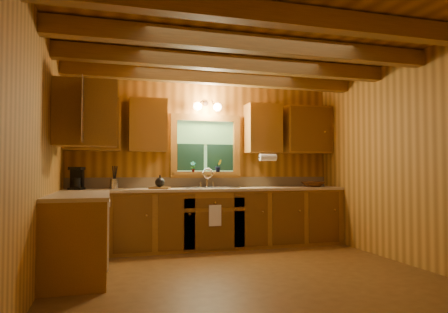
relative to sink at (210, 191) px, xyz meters
The scene contains 20 objects.
room 1.66m from the sink, 90.00° to the right, with size 4.20×4.20×4.20m.
ceiling_beams 2.29m from the sink, 90.00° to the right, with size 4.20×2.54×0.18m.
base_cabinets 0.73m from the sink, 147.14° to the right, with size 4.20×2.22×0.86m.
countertop 0.57m from the sink, 146.97° to the right, with size 4.20×2.24×0.04m.
backsplash 0.31m from the sink, 90.00° to the left, with size 4.20×0.02×0.16m, color tan.
dishwasher_panel 1.79m from the sink, 147.88° to the right, with size 0.02×0.60×0.80m, color white.
upper_cabinets 1.15m from the sink, 162.32° to the right, with size 4.19×1.77×0.78m.
window 0.72m from the sink, 90.00° to the left, with size 1.12×0.08×1.00m.
window_sill 0.34m from the sink, 90.00° to the left, with size 1.06×0.14×0.04m, color brown.
wall_sconce 1.32m from the sink, 90.00° to the left, with size 0.45×0.21×0.17m.
paper_towel_roll 1.06m from the sink, ahead, with size 0.11×0.11×0.27m, color white.
dish_towel 0.48m from the sink, 90.00° to the right, with size 0.18×0.01×0.30m, color white.
sink is the anchor object (origin of this frame).
coffee_maker 1.91m from the sink, behind, with size 0.18×0.22×0.31m.
utensil_crock 1.40m from the sink, behind, with size 0.12×0.12×0.33m.
cutting_board 0.77m from the sink, behind, with size 0.28×0.20×0.03m, color brown.
teakettle 0.78m from the sink, behind, with size 0.14×0.14×0.17m.
wicker_basket 1.69m from the sink, ahead, with size 0.35×0.35×0.09m, color #48230C.
potted_plant_left 0.46m from the sink, 140.29° to the left, with size 0.09×0.06×0.17m, color brown.
potted_plant_right 0.47m from the sink, 45.31° to the left, with size 0.11×0.09×0.20m, color brown.
Camera 1 is at (-1.47, -4.36, 1.16)m, focal length 32.45 mm.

